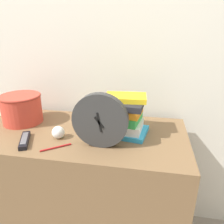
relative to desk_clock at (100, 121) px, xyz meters
The scene contains 8 objects.
wall_back 0.56m from the desk_clock, 106.93° to the left, with size 6.00×0.04×2.40m.
desk 0.55m from the desk_clock, 139.28° to the left, with size 1.10×0.54×0.78m.
desk_clock is the anchor object (origin of this frame).
book_stack 0.18m from the desk_clock, 60.68° to the left, with size 0.24×0.21×0.20m.
basket 0.53m from the desk_clock, 159.36° to the left, with size 0.23×0.23×0.16m.
tv_remote 0.38m from the desk_clock, behind, with size 0.10×0.16×0.02m.
crumpled_paper_ball 0.24m from the desk_clock, behind, with size 0.06×0.06×0.06m.
pen 0.23m from the desk_clock, 163.78° to the right, with size 0.12×0.09×0.01m.
Camera 1 is at (0.35, -0.70, 1.29)m, focal length 35.00 mm.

